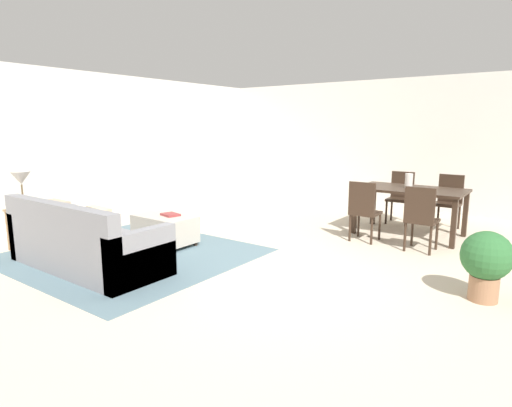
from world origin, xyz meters
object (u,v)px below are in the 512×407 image
object	(u,v)px
ottoman_table	(165,228)
dining_chair_far_left	(401,194)
potted_plant	(486,260)
dining_chair_far_right	(449,199)
side_table	(25,218)
dining_table	(410,194)
table_lamp	(21,180)
dining_chair_near_left	(364,208)
couch	(84,245)
vase_centerpiece	(409,181)
dining_chair_near_right	(421,215)
book_on_ottoman	(170,215)

from	to	relation	value
ottoman_table	dining_chair_far_left	world-z (taller)	dining_chair_far_left
potted_plant	dining_chair_far_right	bearing A→B (deg)	108.46
side_table	dining_table	xyz separation A→B (m)	(4.11, 4.04, 0.21)
ottoman_table	table_lamp	distance (m)	2.07
dining_chair_far_right	potted_plant	size ratio (longest dim) A/B	1.29
ottoman_table	dining_table	xyz separation A→B (m)	(2.72, 2.70, 0.42)
dining_chair_near_left	dining_chair_far_right	bearing A→B (deg)	63.38
couch	dining_chair_far_right	bearing A→B (deg)	57.24
couch	dining_chair_far_right	distance (m)	5.76
side_table	dining_chair_far_left	bearing A→B (deg)	52.72
dining_chair_far_left	vase_centerpiece	xyz separation A→B (m)	(0.38, -0.84, 0.36)
dining_chair_far_left	dining_chair_far_right	world-z (taller)	same
ottoman_table	side_table	world-z (taller)	side_table
vase_centerpiece	dining_chair_near_right	bearing A→B (deg)	-62.51
dining_table	dining_chair_near_left	world-z (taller)	dining_chair_near_left
dining_table	ottoman_table	bearing A→B (deg)	-135.21
dining_chair_near_right	book_on_ottoman	world-z (taller)	dining_chair_near_right
dining_chair_near_left	vase_centerpiece	world-z (taller)	vase_centerpiece
dining_chair_near_left	potted_plant	bearing A→B (deg)	-36.88
couch	ottoman_table	bearing A→B (deg)	90.39
dining_table	potted_plant	world-z (taller)	dining_table
ottoman_table	dining_chair_near_right	size ratio (longest dim) A/B	1.01
vase_centerpiece	dining_table	bearing A→B (deg)	32.47
ottoman_table	book_on_ottoman	size ratio (longest dim) A/B	3.57
dining_chair_near_left	dining_chair_far_right	xyz separation A→B (m)	(0.83, 1.66, 0.00)
table_lamp	dining_chair_near_left	bearing A→B (deg)	41.17
dining_chair_far_right	ottoman_table	bearing A→B (deg)	-131.45
dining_chair_far_left	ottoman_table	bearing A→B (deg)	-123.31
dining_chair_near_left	dining_chair_far_left	xyz separation A→B (m)	(0.03, 1.65, 0.00)
couch	dining_chair_far_right	world-z (taller)	dining_chair_far_right
side_table	dining_chair_far_left	xyz separation A→B (m)	(3.70, 4.86, 0.06)
side_table	dining_chair_near_left	distance (m)	4.89
dining_chair_near_left	dining_chair_near_right	distance (m)	0.84
couch	ottoman_table	distance (m)	1.30
table_lamp	dining_chair_near_right	xyz separation A→B (m)	(4.52, 3.18, -0.48)
dining_chair_far_left	book_on_ottoman	distance (m)	4.14
couch	ottoman_table	size ratio (longest dim) A/B	2.35
dining_chair_far_left	vase_centerpiece	bearing A→B (deg)	-65.96
couch	potted_plant	xyz separation A→B (m)	(4.13, 1.80, 0.13)
ottoman_table	dining_chair_far_right	world-z (taller)	dining_chair_far_right
ottoman_table	vase_centerpiece	size ratio (longest dim) A/B	3.97
table_lamp	potted_plant	distance (m)	5.85
dining_table	dining_chair_near_right	world-z (taller)	dining_chair_near_right
dining_chair_far_right	dining_chair_near_left	bearing A→B (deg)	-116.62
ottoman_table	dining_chair_near_right	world-z (taller)	dining_chair_near_right
dining_table	dining_chair_near_left	distance (m)	0.94
ottoman_table	dining_chair_near_left	xyz separation A→B (m)	(2.29, 1.88, 0.27)
vase_centerpiece	potted_plant	world-z (taller)	vase_centerpiece
dining_chair_far_left	side_table	bearing A→B (deg)	-127.28
side_table	dining_chair_near_right	size ratio (longest dim) A/B	0.64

